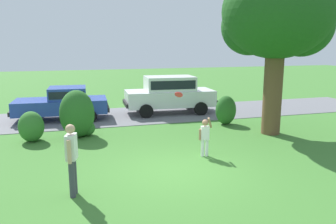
{
  "coord_description": "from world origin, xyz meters",
  "views": [
    {
      "loc": [
        -2.77,
        -8.63,
        3.54
      ],
      "look_at": [
        0.64,
        3.0,
        1.1
      ],
      "focal_mm": 36.09,
      "sensor_mm": 36.0,
      "label": 1
    }
  ],
  "objects_px": {
    "frisbee": "(179,95)",
    "adult_onlooker": "(72,156)",
    "parked_suv": "(170,93)",
    "child_thrower": "(205,135)",
    "oak_tree_large": "(277,17)",
    "parked_sedan": "(63,102)"
  },
  "relations": [
    {
      "from": "child_thrower",
      "to": "frisbee",
      "type": "relative_size",
      "value": 3.88
    },
    {
      "from": "frisbee",
      "to": "adult_onlooker",
      "type": "xyz_separation_m",
      "value": [
        -3.58,
        -2.95,
        -0.88
      ]
    },
    {
      "from": "parked_suv",
      "to": "child_thrower",
      "type": "relative_size",
      "value": 3.72
    },
    {
      "from": "child_thrower",
      "to": "adult_onlooker",
      "type": "bearing_deg",
      "value": -156.38
    },
    {
      "from": "parked_sedan",
      "to": "oak_tree_large",
      "type": "bearing_deg",
      "value": -30.75
    },
    {
      "from": "oak_tree_large",
      "to": "frisbee",
      "type": "bearing_deg",
      "value": -168.45
    },
    {
      "from": "oak_tree_large",
      "to": "adult_onlooker",
      "type": "xyz_separation_m",
      "value": [
        -7.83,
        -3.81,
        -3.57
      ]
    },
    {
      "from": "parked_sedan",
      "to": "frisbee",
      "type": "bearing_deg",
      "value": -55.77
    },
    {
      "from": "frisbee",
      "to": "oak_tree_large",
      "type": "bearing_deg",
      "value": 11.55
    },
    {
      "from": "parked_sedan",
      "to": "parked_suv",
      "type": "height_order",
      "value": "parked_suv"
    },
    {
      "from": "parked_sedan",
      "to": "parked_suv",
      "type": "bearing_deg",
      "value": 1.12
    },
    {
      "from": "parked_suv",
      "to": "child_thrower",
      "type": "bearing_deg",
      "value": -97.36
    },
    {
      "from": "parked_suv",
      "to": "child_thrower",
      "type": "xyz_separation_m",
      "value": [
        -0.9,
        -6.96,
        -0.36
      ]
    },
    {
      "from": "parked_sedan",
      "to": "adult_onlooker",
      "type": "distance_m",
      "value": 8.65
    },
    {
      "from": "adult_onlooker",
      "to": "frisbee",
      "type": "bearing_deg",
      "value": 39.43
    },
    {
      "from": "parked_sedan",
      "to": "child_thrower",
      "type": "bearing_deg",
      "value": -57.4
    },
    {
      "from": "frisbee",
      "to": "parked_suv",
      "type": "bearing_deg",
      "value": 76.37
    },
    {
      "from": "oak_tree_large",
      "to": "adult_onlooker",
      "type": "bearing_deg",
      "value": -154.01
    },
    {
      "from": "oak_tree_large",
      "to": "frisbee",
      "type": "distance_m",
      "value": 5.1
    },
    {
      "from": "parked_suv",
      "to": "oak_tree_large",
      "type": "bearing_deg",
      "value": -60.12
    },
    {
      "from": "child_thrower",
      "to": "frisbee",
      "type": "distance_m",
      "value": 1.7
    },
    {
      "from": "adult_onlooker",
      "to": "oak_tree_large",
      "type": "bearing_deg",
      "value": 25.99
    }
  ]
}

